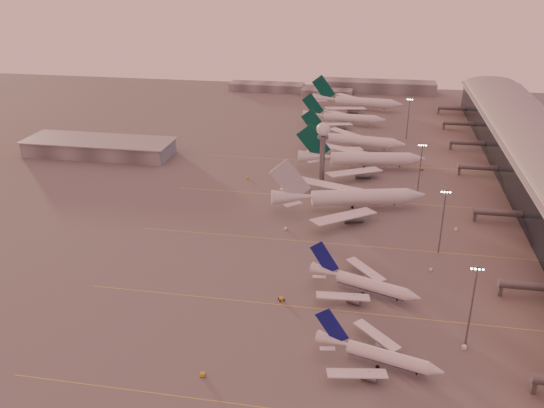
# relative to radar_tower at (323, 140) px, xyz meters

# --- Properties ---
(ground) EXTENTS (700.00, 700.00, 0.00)m
(ground) POSITION_rel_radar_tower_xyz_m (-5.00, -120.00, -20.95)
(ground) COLOR #5D5B5B
(ground) RESTS_ON ground
(taxiway_markings) EXTENTS (180.00, 185.25, 0.02)m
(taxiway_markings) POSITION_rel_radar_tower_xyz_m (25.00, -64.00, -20.94)
(taxiway_markings) COLOR gold
(taxiway_markings) RESTS_ON ground
(hangar) EXTENTS (82.00, 27.00, 8.50)m
(hangar) POSITION_rel_radar_tower_xyz_m (-125.00, 20.00, -16.63)
(hangar) COLOR #595C60
(hangar) RESTS_ON ground
(radar_tower) EXTENTS (6.40, 6.40, 31.10)m
(radar_tower) POSITION_rel_radar_tower_xyz_m (0.00, 0.00, 0.00)
(radar_tower) COLOR #5A5C62
(radar_tower) RESTS_ON ground
(mast_a) EXTENTS (3.60, 0.56, 25.00)m
(mast_a) POSITION_rel_radar_tower_xyz_m (53.00, -120.00, -7.21)
(mast_a) COLOR #5A5C62
(mast_a) RESTS_ON ground
(mast_b) EXTENTS (3.60, 0.56, 25.00)m
(mast_b) POSITION_rel_radar_tower_xyz_m (50.00, -65.00, -7.21)
(mast_b) COLOR #5A5C62
(mast_b) RESTS_ON ground
(mast_c) EXTENTS (3.60, 0.56, 25.00)m
(mast_c) POSITION_rel_radar_tower_xyz_m (45.00, -10.00, -7.21)
(mast_c) COLOR #5A5C62
(mast_c) RESTS_ON ground
(mast_d) EXTENTS (3.60, 0.56, 25.00)m
(mast_d) POSITION_rel_radar_tower_xyz_m (43.00, 80.00, -7.21)
(mast_d) COLOR #5A5C62
(mast_d) RESTS_ON ground
(distant_horizon) EXTENTS (165.00, 37.50, 9.00)m
(distant_horizon) POSITION_rel_radar_tower_xyz_m (-2.38, 205.14, -17.06)
(distant_horizon) COLOR #595C60
(distant_horizon) RESTS_ON ground
(narrowbody_near) EXTENTS (34.77, 27.38, 13.88)m
(narrowbody_near) POSITION_rel_radar_tower_xyz_m (28.40, -134.00, -18.14)
(narrowbody_near) COLOR silver
(narrowbody_near) RESTS_ON ground
(narrowbody_mid) EXTENTS (36.75, 28.81, 14.96)m
(narrowbody_mid) POSITION_rel_radar_tower_xyz_m (23.45, -98.31, -17.92)
(narrowbody_mid) COLOR silver
(narrowbody_mid) RESTS_ON ground
(widebody_white) EXTENTS (66.38, 52.54, 23.82)m
(widebody_white) POSITION_rel_radar_tower_xyz_m (15.06, -31.29, -16.82)
(widebody_white) COLOR silver
(widebody_white) RESTS_ON ground
(greentail_a) EXTENTS (65.87, 52.83, 24.03)m
(greentail_a) POSITION_rel_radar_tower_xyz_m (18.48, 21.39, -16.71)
(greentail_a) COLOR silver
(greentail_a) RESTS_ON ground
(greentail_b) EXTENTS (59.86, 48.07, 21.79)m
(greentail_b) POSITION_rel_radar_tower_xyz_m (12.36, 54.67, -17.10)
(greentail_b) COLOR silver
(greentail_b) RESTS_ON ground
(greentail_c) EXTENTS (54.64, 44.04, 19.84)m
(greentail_c) POSITION_rel_radar_tower_xyz_m (3.94, 105.22, -17.45)
(greentail_c) COLOR silver
(greentail_c) RESTS_ON ground
(greentail_d) EXTENTS (65.07, 52.32, 23.65)m
(greentail_d) POSITION_rel_radar_tower_xyz_m (10.53, 147.66, -16.77)
(greentail_d) COLOR silver
(greentail_d) RESTS_ON ground
(gsv_truck_a) EXTENTS (6.29, 3.41, 2.41)m
(gsv_truck_a) POSITION_rel_radar_tower_xyz_m (-15.82, -146.73, -19.72)
(gsv_truck_a) COLOR gold
(gsv_truck_a) RESTS_ON ground
(gsv_catering_a) EXTENTS (5.51, 3.15, 4.26)m
(gsv_catering_a) POSITION_rel_radar_tower_xyz_m (52.46, -122.77, -18.82)
(gsv_catering_a) COLOR white
(gsv_catering_a) RESTS_ON ground
(gsv_tug_mid) EXTENTS (3.90, 4.43, 1.08)m
(gsv_tug_mid) POSITION_rel_radar_tower_xyz_m (-2.01, -107.59, -20.39)
(gsv_tug_mid) COLOR gold
(gsv_tug_mid) RESTS_ON ground
(gsv_truck_b) EXTENTS (4.98, 2.39, 1.93)m
(gsv_truck_b) POSITION_rel_radar_tower_xyz_m (46.55, -79.87, -19.97)
(gsv_truck_b) COLOR white
(gsv_truck_b) RESTS_ON ground
(gsv_truck_c) EXTENTS (5.60, 3.01, 2.15)m
(gsv_truck_c) POSITION_rel_radar_tower_xyz_m (-8.33, -56.27, -19.85)
(gsv_truck_c) COLOR white
(gsv_truck_c) RESTS_ON ground
(gsv_catering_b) EXTENTS (5.00, 2.58, 4.00)m
(gsv_catering_b) POSITION_rel_radar_tower_xyz_m (58.57, -44.78, -18.95)
(gsv_catering_b) COLOR white
(gsv_catering_b) RESTS_ON ground
(gsv_tug_far) EXTENTS (3.92, 3.93, 0.99)m
(gsv_tug_far) POSITION_rel_radar_tower_xyz_m (6.53, -14.60, -20.44)
(gsv_tug_far) COLOR white
(gsv_tug_far) RESTS_ON ground
(gsv_truck_d) EXTENTS (2.90, 5.36, 2.05)m
(gsv_truck_d) POSITION_rel_radar_tower_xyz_m (-36.53, -2.18, -19.90)
(gsv_truck_d) COLOR gold
(gsv_truck_d) RESTS_ON ground
(gsv_tug_hangar) EXTENTS (3.94, 2.94, 1.00)m
(gsv_tug_hangar) POSITION_rel_radar_tower_xyz_m (48.78, 25.76, -20.43)
(gsv_tug_hangar) COLOR gold
(gsv_tug_hangar) RESTS_ON ground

